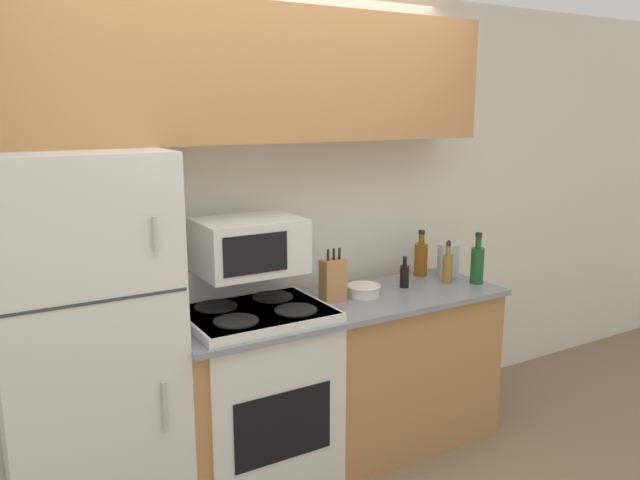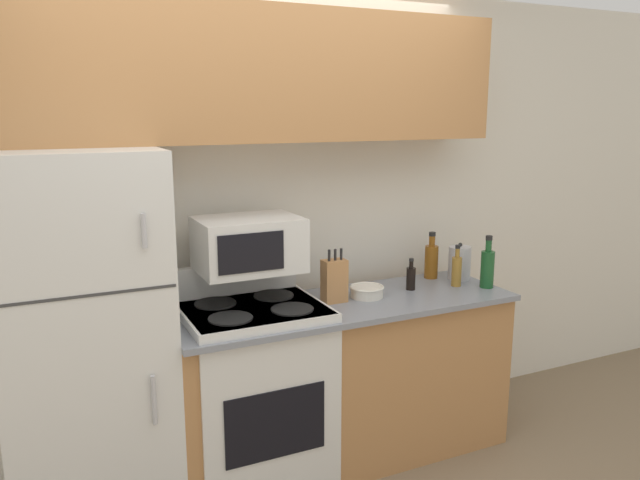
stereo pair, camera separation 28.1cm
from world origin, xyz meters
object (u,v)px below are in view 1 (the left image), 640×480
at_px(stove, 257,395).
at_px(bowl, 364,290).
at_px(bottle_wine_green, 477,264).
at_px(bottle_soy_sauce, 404,275).
at_px(kettle, 448,260).
at_px(knife_block, 333,280).
at_px(bottle_vinegar, 447,267).
at_px(refrigerator, 87,351).
at_px(microwave, 249,245).
at_px(bottle_whiskey, 421,258).

bearing_deg(stove, bowl, 2.01).
xyz_separation_m(bottle_wine_green, bottle_soy_sauce, (-0.42, 0.15, -0.05)).
bearing_deg(bottle_soy_sauce, kettle, 9.66).
height_order(knife_block, bottle_vinegar, knife_block).
relative_size(refrigerator, bottle_vinegar, 7.23).
xyz_separation_m(knife_block, bottle_vinegar, (0.77, -0.03, -0.02)).
distance_m(bottle_soy_sauce, kettle, 0.39).
height_order(bowl, kettle, kettle).
height_order(refrigerator, bottle_soy_sauce, refrigerator).
relative_size(bowl, bottle_soy_sauce, 1.04).
relative_size(knife_block, bowl, 1.53).
xyz_separation_m(microwave, knife_block, (0.45, -0.06, -0.23)).
bearing_deg(microwave, kettle, 0.85).
distance_m(bowl, bottle_wine_green, 0.73).
xyz_separation_m(bowl, kettle, (0.68, 0.08, 0.07)).
xyz_separation_m(stove, bottle_whiskey, (1.20, 0.20, 0.52)).
bearing_deg(bowl, bottle_whiskey, 17.90).
height_order(knife_block, kettle, knife_block).
height_order(stove, knife_block, knife_block).
bearing_deg(bottle_soy_sauce, knife_block, -178.28).
height_order(bowl, bottle_vinegar, bottle_vinegar).
bearing_deg(kettle, bottle_soy_sauce, -170.34).
bearing_deg(bottle_wine_green, bowl, 169.70).
distance_m(bowl, kettle, 0.69).
distance_m(refrigerator, bottle_vinegar, 2.01).
xyz_separation_m(refrigerator, stove, (0.78, -0.06, -0.38)).
distance_m(refrigerator, stove, 0.87).
xyz_separation_m(knife_block, bowl, (0.20, -0.00, -0.08)).
distance_m(bottle_vinegar, bottle_soy_sauce, 0.28).
bearing_deg(stove, refrigerator, 175.64).
bearing_deg(kettle, stove, -175.43).
distance_m(stove, bottle_soy_sauce, 1.07).
bearing_deg(knife_block, bottle_whiskey, 13.12).
xyz_separation_m(bowl, bottle_whiskey, (0.54, 0.17, 0.08)).
bearing_deg(bottle_wine_green, stove, 175.57).
relative_size(refrigerator, bowl, 9.27).
distance_m(refrigerator, bottle_soy_sauce, 1.73).
relative_size(stove, microwave, 2.20).
relative_size(knife_block, bottle_wine_green, 0.95).
bearing_deg(bowl, refrigerator, 178.55).
xyz_separation_m(refrigerator, bottle_vinegar, (2.00, -0.07, 0.13)).
xyz_separation_m(refrigerator, kettle, (2.11, 0.05, 0.13)).
bearing_deg(bottle_vinegar, bowl, 176.88).
distance_m(knife_block, kettle, 0.88).
xyz_separation_m(refrigerator, bottle_whiskey, (1.97, 0.14, 0.14)).
bearing_deg(bottle_soy_sauce, bowl, -176.52).
xyz_separation_m(stove, kettle, (1.33, 0.11, 0.51)).
distance_m(stove, bottle_wine_green, 1.47).
bearing_deg(bottle_whiskey, refrigerator, -175.98).
distance_m(bottle_wine_green, bottle_soy_sauce, 0.44).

